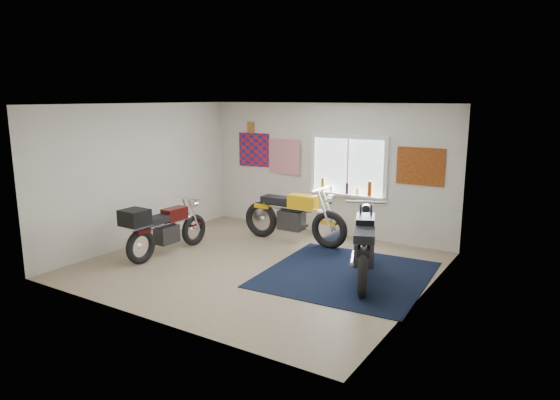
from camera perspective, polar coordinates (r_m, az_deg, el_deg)
The scene contains 10 objects.
ground at distance 8.59m, azimuth -2.44°, elevation -7.44°, with size 5.50×5.50×0.00m, color #9E896B.
room_shell at distance 8.20m, azimuth -2.54°, elevation 3.45°, with size 5.50×5.50×5.50m.
navy_rug at distance 8.21m, azimuth 7.60°, elevation -8.42°, with size 2.50×2.60×0.01m, color black.
window_assembly at distance 10.13m, azimuth 7.79°, elevation 3.39°, with size 1.66×0.17×1.26m.
oil_bottles at distance 10.09m, azimuth 8.00°, elevation 1.40°, with size 1.11×0.09×0.30m.
flag_display at distance 11.26m, azimuth -3.37°, elevation 8.30°, with size 1.60×0.10×1.17m.
triumph_poster at distance 9.62m, azimuth 15.75°, elevation 3.71°, with size 0.90×0.03×0.70m, color #A54C14.
yellow_triumph at distance 9.77m, azimuth 1.55°, elevation -1.98°, with size 2.28×0.68×1.15m.
black_chrome_bike at distance 7.96m, azimuth 9.59°, elevation -5.40°, with size 1.00×2.11×1.14m.
maroon_tourer at distance 9.17m, azimuth -13.35°, elevation -3.19°, with size 0.58×1.93×0.98m.
Camera 1 is at (4.61, -6.68, 2.82)m, focal length 32.00 mm.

